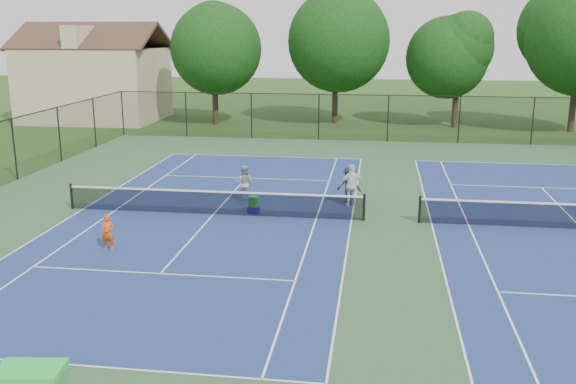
# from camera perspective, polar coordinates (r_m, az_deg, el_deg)

# --- Properties ---
(ground) EXTENTS (140.00, 140.00, 0.00)m
(ground) POSITION_cam_1_polar(r_m,az_deg,el_deg) (24.93, 9.15, -2.64)
(ground) COLOR #234716
(ground) RESTS_ON ground
(court_pad) EXTENTS (36.00, 36.00, 0.01)m
(court_pad) POSITION_cam_1_polar(r_m,az_deg,el_deg) (24.93, 9.15, -2.63)
(court_pad) COLOR #305635
(court_pad) RESTS_ON ground
(tennis_court_left) EXTENTS (12.00, 23.83, 1.07)m
(tennis_court_left) POSITION_cam_1_polar(r_m,az_deg,el_deg) (25.69, -6.64, -1.80)
(tennis_court_left) COLOR navy
(tennis_court_left) RESTS_ON ground
(perimeter_fence) EXTENTS (36.08, 36.08, 3.02)m
(perimeter_fence) POSITION_cam_1_polar(r_m,az_deg,el_deg) (24.51, 9.30, 0.95)
(perimeter_fence) COLOR black
(perimeter_fence) RESTS_ON ground
(tree_back_a) EXTENTS (6.80, 6.80, 9.15)m
(tree_back_a) POSITION_cam_1_polar(r_m,az_deg,el_deg) (49.43, -6.62, 12.96)
(tree_back_a) COLOR #2D2116
(tree_back_a) RESTS_ON ground
(tree_back_b) EXTENTS (7.60, 7.60, 10.03)m
(tree_back_b) POSITION_cam_1_polar(r_m,az_deg,el_deg) (49.96, 4.30, 13.67)
(tree_back_b) COLOR #2D2116
(tree_back_b) RESTS_ON ground
(tree_back_c) EXTENTS (6.00, 6.00, 8.40)m
(tree_back_c) POSITION_cam_1_polar(r_m,az_deg,el_deg) (49.20, 14.94, 11.93)
(tree_back_c) COLOR #2D2116
(tree_back_c) RESTS_ON ground
(clapboard_house) EXTENTS (10.80, 8.10, 7.65)m
(clapboard_house) POSITION_cam_1_polar(r_m,az_deg,el_deg) (53.88, -16.75, 9.44)
(clapboard_house) COLOR tan
(clapboard_house) RESTS_ON ground
(child_player) EXTENTS (0.48, 0.35, 1.22)m
(child_player) POSITION_cam_1_polar(r_m,az_deg,el_deg) (22.22, -15.73, -3.49)
(child_player) COLOR #ED4A0F
(child_player) RESTS_ON ground
(instructor) EXTENTS (0.78, 0.62, 1.56)m
(instructor) POSITION_cam_1_polar(r_m,az_deg,el_deg) (27.43, -3.92, 0.78)
(instructor) COLOR #949396
(instructor) RESTS_ON ground
(bystander_a) EXTENTS (1.13, 0.71, 1.79)m
(bystander_a) POSITION_cam_1_polar(r_m,az_deg,el_deg) (26.61, 5.70, 0.58)
(bystander_a) COLOR silver
(bystander_a) RESTS_ON ground
(bystander_b) EXTENTS (1.05, 0.65, 1.56)m
(bystander_b) POSITION_cam_1_polar(r_m,az_deg,el_deg) (27.16, 5.44, 0.62)
(bystander_b) COLOR #192438
(bystander_b) RESTS_ON ground
(ball_crate) EXTENTS (0.48, 0.43, 0.27)m
(ball_crate) POSITION_cam_1_polar(r_m,az_deg,el_deg) (25.72, -3.08, -1.61)
(ball_crate) COLOR navy
(ball_crate) RESTS_ON ground
(ball_hopper) EXTENTS (0.42, 0.39, 0.43)m
(ball_hopper) POSITION_cam_1_polar(r_m,az_deg,el_deg) (25.62, -3.09, -0.85)
(ball_hopper) COLOR green
(ball_hopper) RESTS_ON ball_crate
(green_tarp) EXTENTS (1.51, 1.08, 0.16)m
(green_tarp) POSITION_cam_1_polar(r_m,az_deg,el_deg) (15.32, -22.00, -14.56)
(green_tarp) COLOR green
(green_tarp) RESTS_ON ground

